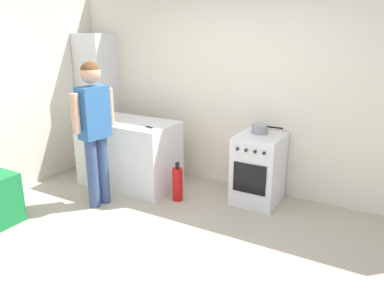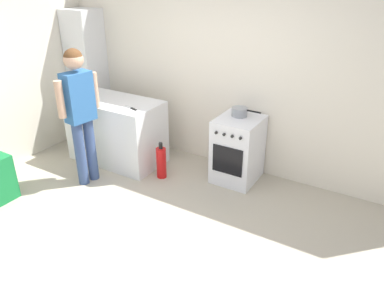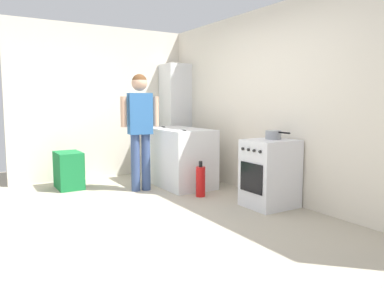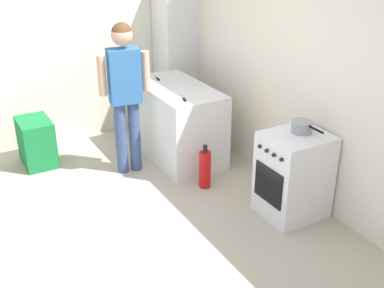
{
  "view_description": "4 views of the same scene",
  "coord_description": "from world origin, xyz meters",
  "px_view_note": "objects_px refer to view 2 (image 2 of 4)",
  "views": [
    {
      "loc": [
        1.75,
        -2.54,
        2.05
      ],
      "look_at": [
        -0.12,
        0.76,
        0.89
      ],
      "focal_mm": 35.0,
      "sensor_mm": 36.0,
      "label": 1
    },
    {
      "loc": [
        2.06,
        -2.42,
        2.53
      ],
      "look_at": [
        0.15,
        0.77,
        0.78
      ],
      "focal_mm": 35.0,
      "sensor_mm": 36.0,
      "label": 2
    },
    {
      "loc": [
        3.79,
        -1.66,
        1.33
      ],
      "look_at": [
        -0.25,
        0.8,
        0.78
      ],
      "focal_mm": 35.0,
      "sensor_mm": 36.0,
      "label": 3
    },
    {
      "loc": [
        3.43,
        -1.3,
        2.66
      ],
      "look_at": [
        -0.11,
        0.71,
        0.77
      ],
      "focal_mm": 45.0,
      "sensor_mm": 36.0,
      "label": 4
    }
  ],
  "objects_px": {
    "pot": "(240,112)",
    "larder_cabinet": "(88,76)",
    "knife_carving": "(87,96)",
    "oven_left": "(238,149)",
    "knife_utility": "(131,108)",
    "fire_extinguisher": "(161,162)",
    "person": "(79,105)"
  },
  "relations": [
    {
      "from": "pot",
      "to": "larder_cabinet",
      "type": "relative_size",
      "value": 0.19
    },
    {
      "from": "pot",
      "to": "knife_carving",
      "type": "bearing_deg",
      "value": -166.64
    },
    {
      "from": "oven_left",
      "to": "larder_cabinet",
      "type": "relative_size",
      "value": 0.42
    },
    {
      "from": "pot",
      "to": "larder_cabinet",
      "type": "distance_m",
      "value": 2.62
    },
    {
      "from": "oven_left",
      "to": "larder_cabinet",
      "type": "xyz_separation_m",
      "value": [
        -2.65,
        0.1,
        0.57
      ]
    },
    {
      "from": "knife_carving",
      "to": "knife_utility",
      "type": "relative_size",
      "value": 1.33
    },
    {
      "from": "oven_left",
      "to": "knife_carving",
      "type": "bearing_deg",
      "value": -168.87
    },
    {
      "from": "knife_carving",
      "to": "fire_extinguisher",
      "type": "bearing_deg",
      "value": -2.39
    },
    {
      "from": "pot",
      "to": "person",
      "type": "distance_m",
      "value": 1.96
    },
    {
      "from": "oven_left",
      "to": "person",
      "type": "relative_size",
      "value": 0.49
    },
    {
      "from": "knife_carving",
      "to": "knife_utility",
      "type": "bearing_deg",
      "value": -5.35
    },
    {
      "from": "pot",
      "to": "larder_cabinet",
      "type": "bearing_deg",
      "value": 179.5
    },
    {
      "from": "person",
      "to": "knife_carving",
      "type": "bearing_deg",
      "value": 130.06
    },
    {
      "from": "larder_cabinet",
      "to": "oven_left",
      "type": "bearing_deg",
      "value": -2.21
    },
    {
      "from": "knife_utility",
      "to": "fire_extinguisher",
      "type": "distance_m",
      "value": 0.81
    },
    {
      "from": "person",
      "to": "knife_utility",
      "type": "bearing_deg",
      "value": 57.9
    },
    {
      "from": "pot",
      "to": "knife_utility",
      "type": "bearing_deg",
      "value": -155.13
    },
    {
      "from": "oven_left",
      "to": "pot",
      "type": "bearing_deg",
      "value": 114.55
    },
    {
      "from": "oven_left",
      "to": "person",
      "type": "distance_m",
      "value": 2.04
    },
    {
      "from": "pot",
      "to": "person",
      "type": "xyz_separation_m",
      "value": [
        -1.6,
        -1.12,
        0.14
      ]
    },
    {
      "from": "pot",
      "to": "knife_carving",
      "type": "xyz_separation_m",
      "value": [
        -2.12,
        -0.5,
        -0.0
      ]
    },
    {
      "from": "oven_left",
      "to": "larder_cabinet",
      "type": "height_order",
      "value": "larder_cabinet"
    },
    {
      "from": "pot",
      "to": "fire_extinguisher",
      "type": "height_order",
      "value": "pot"
    },
    {
      "from": "knife_utility",
      "to": "person",
      "type": "bearing_deg",
      "value": -122.1
    },
    {
      "from": "oven_left",
      "to": "fire_extinguisher",
      "type": "height_order",
      "value": "oven_left"
    },
    {
      "from": "person",
      "to": "fire_extinguisher",
      "type": "relative_size",
      "value": 3.44
    },
    {
      "from": "larder_cabinet",
      "to": "knife_carving",
      "type": "bearing_deg",
      "value": -46.83
    },
    {
      "from": "oven_left",
      "to": "pot",
      "type": "height_order",
      "value": "pot"
    },
    {
      "from": "pot",
      "to": "knife_utility",
      "type": "xyz_separation_m",
      "value": [
        -1.26,
        -0.58,
        -0.0
      ]
    },
    {
      "from": "knife_utility",
      "to": "oven_left",
      "type": "bearing_deg",
      "value": 21.28
    },
    {
      "from": "fire_extinguisher",
      "to": "knife_utility",
      "type": "bearing_deg",
      "value": -176.39
    },
    {
      "from": "fire_extinguisher",
      "to": "larder_cabinet",
      "type": "relative_size",
      "value": 0.25
    }
  ]
}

